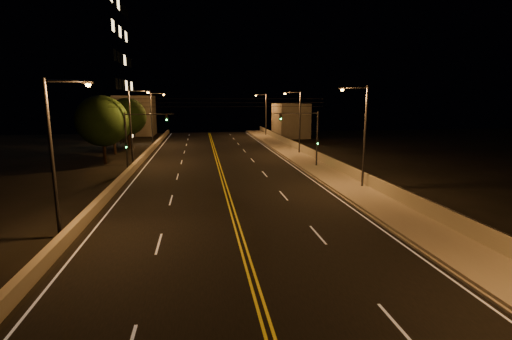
{
  "coord_description": "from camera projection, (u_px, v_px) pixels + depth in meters",
  "views": [
    {
      "loc": [
        -2.1,
        -9.16,
        7.76
      ],
      "look_at": [
        2.0,
        18.0,
        2.5
      ],
      "focal_mm": 26.0,
      "sensor_mm": 36.0,
      "label": 1
    }
  ],
  "objects": [
    {
      "name": "tree_0",
      "position": [
        102.0,
        121.0,
        44.28
      ],
      "size": [
        6.09,
        6.09,
        8.25
      ],
      "color": "black",
      "rests_on": "ground"
    },
    {
      "name": "streetlight_3",
      "position": [
        265.0,
        112.0,
        78.16
      ],
      "size": [
        2.55,
        0.28,
        8.86
      ],
      "color": "#2D2D33",
      "rests_on": "ground"
    },
    {
      "name": "distant_building_right",
      "position": [
        290.0,
        120.0,
        76.84
      ],
      "size": [
        6.0,
        10.0,
        6.87
      ],
      "primitive_type": "cube",
      "color": "gray",
      "rests_on": "ground"
    },
    {
      "name": "distant_building_left",
      "position": [
        135.0,
        116.0,
        80.79
      ],
      "size": [
        8.0,
        8.0,
        8.5
      ],
      "primitive_type": "cube",
      "color": "gray",
      "rests_on": "ground"
    },
    {
      "name": "traffic_signal_right",
      "position": [
        309.0,
        133.0,
        41.66
      ],
      "size": [
        5.11,
        0.31,
        6.42
      ],
      "color": "#2D2D33",
      "rests_on": "ground"
    },
    {
      "name": "curb",
      "position": [
        333.0,
        191.0,
        31.38
      ],
      "size": [
        0.14,
        120.0,
        0.15
      ],
      "primitive_type": "cube",
      "color": "gray",
      "rests_on": "ground"
    },
    {
      "name": "road",
      "position": [
        228.0,
        196.0,
        30.08
      ],
      "size": [
        18.0,
        120.0,
        0.02
      ],
      "primitive_type": "cube",
      "color": "black",
      "rests_on": "ground"
    },
    {
      "name": "sidewalk",
      "position": [
        354.0,
        190.0,
        31.64
      ],
      "size": [
        3.6,
        120.0,
        0.3
      ],
      "primitive_type": "cube",
      "color": "gray",
      "rests_on": "ground"
    },
    {
      "name": "streetlight_1",
      "position": [
        362.0,
        131.0,
        31.45
      ],
      "size": [
        2.55,
        0.28,
        8.86
      ],
      "color": "#2D2D33",
      "rests_on": "ground"
    },
    {
      "name": "overhead_wires",
      "position": [
        220.0,
        103.0,
        37.92
      ],
      "size": [
        22.0,
        0.03,
        0.83
      ],
      "color": "black"
    },
    {
      "name": "streetlight_5",
      "position": [
        133.0,
        122.0,
        43.67
      ],
      "size": [
        2.55,
        0.28,
        8.86
      ],
      "color": "#2D2D33",
      "rests_on": "ground"
    },
    {
      "name": "streetlight_2",
      "position": [
        298.0,
        118.0,
        51.84
      ],
      "size": [
        2.55,
        0.28,
        8.86
      ],
      "color": "#2D2D33",
      "rests_on": "ground"
    },
    {
      "name": "lane_markings",
      "position": [
        228.0,
        196.0,
        30.01
      ],
      "size": [
        17.32,
        116.0,
        0.0
      ],
      "color": "silver",
      "rests_on": "road"
    },
    {
      "name": "tree_2",
      "position": [
        128.0,
        116.0,
        59.32
      ],
      "size": [
        5.9,
        5.9,
        8.0
      ],
      "color": "black",
      "rests_on": "ground"
    },
    {
      "name": "streetlight_6",
      "position": [
        153.0,
        115.0,
        62.83
      ],
      "size": [
        2.55,
        0.28,
        8.86
      ],
      "color": "#2D2D33",
      "rests_on": "ground"
    },
    {
      "name": "streetlight_4",
      "position": [
        57.0,
        148.0,
        20.29
      ],
      "size": [
        2.55,
        0.28,
        8.86
      ],
      "color": "#2D2D33",
      "rests_on": "ground"
    },
    {
      "name": "jersey_barrier",
      "position": [
        106.0,
        196.0,
        28.63
      ],
      "size": [
        0.45,
        120.0,
        0.75
      ],
      "primitive_type": "cube",
      "color": "#A19C86",
      "rests_on": "ground"
    },
    {
      "name": "parapet_rail",
      "position": [
        373.0,
        176.0,
        31.66
      ],
      "size": [
        0.06,
        120.0,
        0.06
      ],
      "primitive_type": "cylinder",
      "rotation": [
        1.57,
        0.0,
        0.0
      ],
      "color": "black",
      "rests_on": "parapet_wall"
    },
    {
      "name": "traffic_signal_left",
      "position": [
        135.0,
        135.0,
        38.9
      ],
      "size": [
        5.11,
        0.31,
        6.42
      ],
      "color": "#2D2D33",
      "rests_on": "ground"
    },
    {
      "name": "tree_1",
      "position": [
        113.0,
        124.0,
        52.43
      ],
      "size": [
        5.01,
        5.01,
        6.79
      ],
      "color": "black",
      "rests_on": "ground"
    },
    {
      "name": "building_tower",
      "position": [
        41.0,
        44.0,
        56.47
      ],
      "size": [
        24.0,
        15.0,
        33.09
      ],
      "color": "gray",
      "rests_on": "ground"
    },
    {
      "name": "parapet_wall",
      "position": [
        373.0,
        182.0,
        31.76
      ],
      "size": [
        0.3,
        120.0,
        1.0
      ],
      "primitive_type": "cube",
      "color": "#A19C86",
      "rests_on": "sidewalk"
    }
  ]
}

